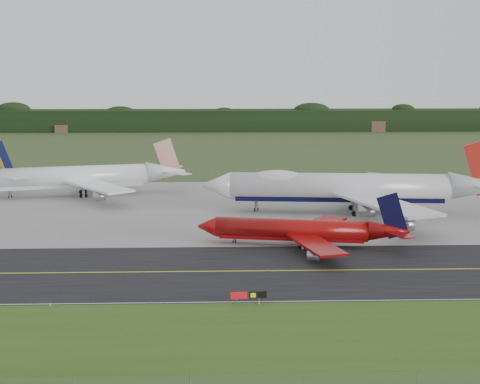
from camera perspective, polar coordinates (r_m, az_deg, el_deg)
name	(u,v)px	position (r m, az deg, el deg)	size (l,w,h in m)	color
ground	(236,264)	(118.02, -0.39, -6.20)	(600.00, 600.00, 0.00)	#2D431F
grass_verge	(243,344)	(85.02, 0.24, -12.86)	(400.00, 30.00, 0.01)	#2F5118
taxiway	(236,271)	(114.18, -0.33, -6.76)	(400.00, 32.00, 0.02)	black
apron	(230,207)	(167.55, -0.84, -1.28)	(400.00, 78.00, 0.01)	gray
taxiway_centreline	(236,271)	(114.18, -0.33, -6.75)	(400.00, 0.40, 0.00)	yellow
taxiway_edge_line	(239,302)	(99.46, -0.09, -9.35)	(400.00, 0.25, 0.00)	silver
perimeter_fence	(247,384)	(72.75, 0.63, -16.07)	(320.00, 0.10, 320.00)	slate
horizon_treeline	(223,121)	(387.96, -1.44, 6.06)	(700.00, 25.00, 12.00)	black
jet_ba_747	(349,188)	(161.28, 9.33, 0.36)	(72.16, 59.49, 18.13)	silver
jet_red_737	(303,231)	(130.13, 5.40, -3.30)	(40.93, 32.95, 11.08)	maroon
jet_star_tail	(82,177)	(187.29, -13.36, 1.23)	(57.33, 47.18, 15.22)	white
taxiway_sign	(248,295)	(98.50, 0.72, -8.80)	(5.28, 0.68, 1.76)	slate
edge_marker_left	(50,305)	(101.38, -15.90, -9.24)	(0.16, 0.16, 0.50)	yellow
edge_marker_center	(259,302)	(98.57, 1.63, -9.41)	(0.16, 0.16, 0.50)	yellow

